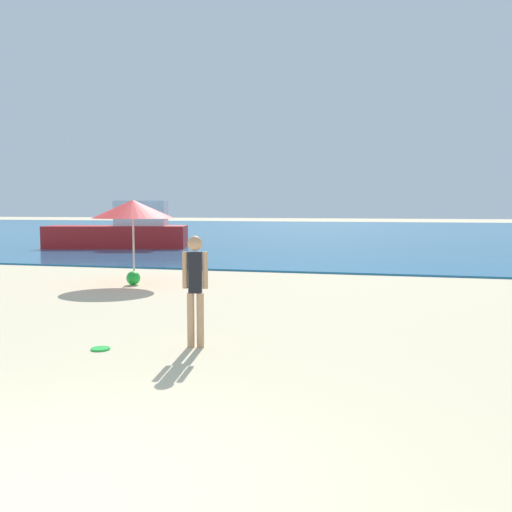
# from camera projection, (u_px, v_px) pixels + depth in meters

# --- Properties ---
(ground) EXTENTS (200.00, 200.00, 0.00)m
(ground) POSITION_uv_depth(u_px,v_px,m) (42.00, 503.00, 3.86)
(ground) COLOR beige
(water) EXTENTS (160.00, 60.00, 0.06)m
(water) POSITION_uv_depth(u_px,v_px,m) (376.00, 232.00, 46.04)
(water) COLOR #1E6B9E
(water) RESTS_ON ground
(person_standing) EXTENTS (0.36, 0.21, 1.57)m
(person_standing) POSITION_uv_depth(u_px,v_px,m) (195.00, 284.00, 8.07)
(person_standing) COLOR tan
(person_standing) RESTS_ON ground
(frisbee) EXTENTS (0.26, 0.26, 0.03)m
(frisbee) POSITION_uv_depth(u_px,v_px,m) (101.00, 349.00, 8.00)
(frisbee) COLOR green
(frisbee) RESTS_ON ground
(boat_near) EXTENTS (6.78, 3.69, 2.20)m
(boat_near) POSITION_uv_depth(u_px,v_px,m) (122.00, 232.00, 27.30)
(boat_near) COLOR red
(boat_near) RESTS_ON water
(beach_ball) EXTENTS (0.35, 0.35, 0.35)m
(beach_ball) POSITION_uv_depth(u_px,v_px,m) (133.00, 278.00, 14.66)
(beach_ball) COLOR green
(beach_ball) RESTS_ON ground
(beach_umbrella) EXTENTS (2.10, 2.10, 2.15)m
(beach_umbrella) POSITION_uv_depth(u_px,v_px,m) (133.00, 209.00, 14.89)
(beach_umbrella) COLOR #B7B7BC
(beach_umbrella) RESTS_ON ground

